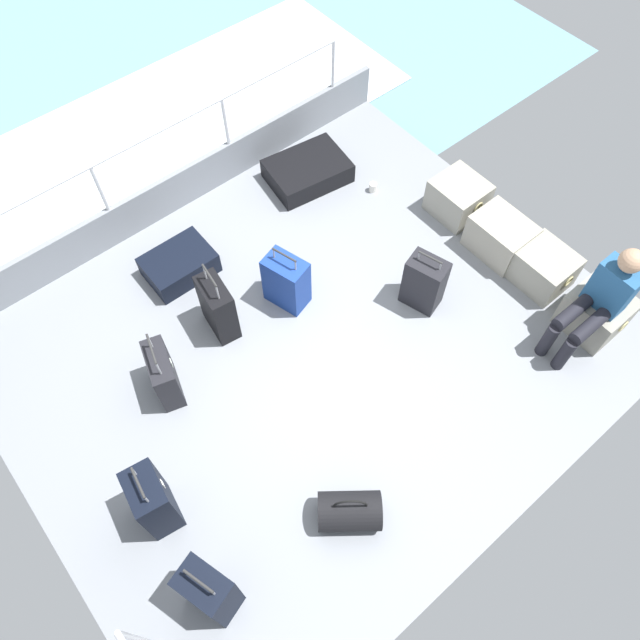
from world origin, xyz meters
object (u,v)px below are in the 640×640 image
object	(u,v)px
suitcase_7	(209,591)
suitcase_6	(286,282)
suitcase_0	(218,308)
suitcase_3	(179,265)
cargo_crate_0	(458,197)
duffel_bag	(349,511)
cargo_crate_1	(500,236)
suitcase_4	(164,374)
paper_cup	(373,187)
suitcase_5	(424,283)
cargo_crate_2	(544,268)
suitcase_1	(308,171)
cargo_crate_3	(596,312)
passenger_seated	(599,300)
suitcase_2	(153,501)

from	to	relation	value
suitcase_7	suitcase_6	bearing A→B (deg)	130.60
suitcase_0	suitcase_3	world-z (taller)	suitcase_0
cargo_crate_0	duffel_bag	size ratio (longest dim) A/B	0.95
cargo_crate_1	suitcase_4	xyz separation A→B (m)	(-0.78, -3.31, 0.06)
paper_cup	suitcase_5	bearing A→B (deg)	-24.21
cargo_crate_0	paper_cup	world-z (taller)	cargo_crate_0
suitcase_0	suitcase_6	bearing A→B (deg)	77.03
suitcase_5	suitcase_7	world-z (taller)	suitcase_7
suitcase_4	suitcase_3	bearing A→B (deg)	142.40
cargo_crate_2	suitcase_1	distance (m)	2.60
suitcase_4	paper_cup	distance (m)	2.96
cargo_crate_3	suitcase_7	bearing A→B (deg)	-93.85
passenger_seated	suitcase_2	xyz separation A→B (m)	(-1.04, -3.74, -0.26)
cargo_crate_0	cargo_crate_1	distance (m)	0.62
cargo_crate_3	paper_cup	size ratio (longest dim) A/B	5.29
cargo_crate_2	suitcase_2	xyz separation A→B (m)	(-0.42, -3.97, 0.15)
suitcase_0	suitcase_2	distance (m)	1.72
suitcase_2	passenger_seated	bearing A→B (deg)	74.48
cargo_crate_0	suitcase_4	bearing A→B (deg)	-92.78
cargo_crate_1	paper_cup	size ratio (longest dim) A/B	6.03
cargo_crate_1	suitcase_7	xyz separation A→B (m)	(0.86, -3.96, 0.15)
cargo_crate_3	suitcase_1	distance (m)	3.18
suitcase_2	suitcase_6	world-z (taller)	suitcase_2
suitcase_5	duffel_bag	distance (m)	2.13
passenger_seated	suitcase_0	world-z (taller)	passenger_seated
duffel_bag	cargo_crate_2	bearing A→B (deg)	100.26
cargo_crate_0	cargo_crate_3	xyz separation A→B (m)	(1.74, -0.06, 0.02)
cargo_crate_3	suitcase_2	world-z (taller)	suitcase_2
suitcase_6	suitcase_3	bearing A→B (deg)	-146.13
cargo_crate_0	suitcase_3	distance (m)	2.86
passenger_seated	suitcase_1	size ratio (longest dim) A/B	1.24
cargo_crate_0	cargo_crate_3	size ratio (longest dim) A/B	1.00
cargo_crate_2	cargo_crate_3	xyz separation A→B (m)	(0.62, -0.04, 0.02)
suitcase_0	suitcase_2	xyz separation A→B (m)	(1.09, -1.33, 0.03)
cargo_crate_0	suitcase_6	bearing A→B (deg)	-96.83
suitcase_3	duffel_bag	xyz separation A→B (m)	(2.79, -0.28, 0.03)
cargo_crate_2	suitcase_1	bearing A→B (deg)	-160.33
suitcase_3	suitcase_4	size ratio (longest dim) A/B	0.92
cargo_crate_1	suitcase_3	distance (m)	3.11
cargo_crate_3	suitcase_2	xyz separation A→B (m)	(-1.04, -3.93, 0.13)
duffel_bag	suitcase_4	bearing A→B (deg)	-165.28
cargo_crate_1	cargo_crate_0	bearing A→B (deg)	174.67
cargo_crate_2	suitcase_3	xyz separation A→B (m)	(-2.27, -2.60, -0.07)
cargo_crate_3	suitcase_1	world-z (taller)	cargo_crate_3
suitcase_1	suitcase_4	bearing A→B (deg)	-64.99
cargo_crate_0	cargo_crate_2	bearing A→B (deg)	-1.01
cargo_crate_0	suitcase_0	size ratio (longest dim) A/B	0.66
suitcase_4	cargo_crate_2	bearing A→B (deg)	68.91
cargo_crate_2	suitcase_2	bearing A→B (deg)	-96.10
suitcase_5	paper_cup	distance (m)	1.46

